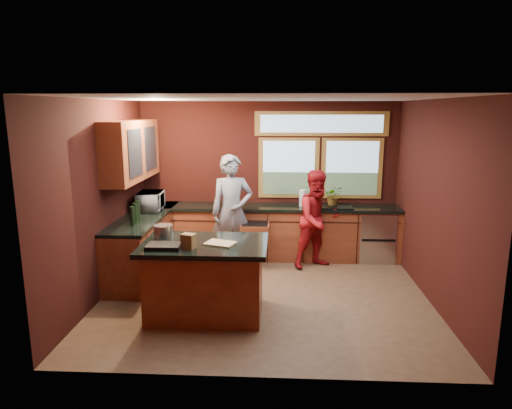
# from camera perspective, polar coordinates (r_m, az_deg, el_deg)

# --- Properties ---
(floor) EXTENTS (4.50, 4.50, 0.00)m
(floor) POSITION_cam_1_polar(r_m,az_deg,el_deg) (6.53, 1.09, -11.29)
(floor) COLOR brown
(floor) RESTS_ON ground
(room_shell) EXTENTS (4.52, 4.02, 2.71)m
(room_shell) POSITION_cam_1_polar(r_m,az_deg,el_deg) (6.42, -4.10, 4.95)
(room_shell) COLOR black
(room_shell) RESTS_ON ground
(back_counter) EXTENTS (4.50, 0.64, 0.93)m
(back_counter) POSITION_cam_1_polar(r_m,az_deg,el_deg) (7.98, 2.95, -3.43)
(back_counter) COLOR #582315
(back_counter) RESTS_ON floor
(left_counter) EXTENTS (0.64, 2.30, 0.93)m
(left_counter) POSITION_cam_1_polar(r_m,az_deg,el_deg) (7.48, -13.81, -4.80)
(left_counter) COLOR #582315
(left_counter) RESTS_ON floor
(island) EXTENTS (1.55, 1.05, 0.95)m
(island) POSITION_cam_1_polar(r_m,az_deg,el_deg) (5.85, -6.32, -9.14)
(island) COLOR #582315
(island) RESTS_ON floor
(person_grey) EXTENTS (0.77, 0.60, 1.86)m
(person_grey) POSITION_cam_1_polar(r_m,az_deg,el_deg) (7.39, -3.02, -0.96)
(person_grey) COLOR slate
(person_grey) RESTS_ON floor
(person_red) EXTENTS (0.98, 0.91, 1.61)m
(person_red) POSITION_cam_1_polar(r_m,az_deg,el_deg) (7.49, 7.74, -1.85)
(person_red) COLOR maroon
(person_red) RESTS_ON floor
(microwave) EXTENTS (0.41, 0.58, 0.31)m
(microwave) POSITION_cam_1_polar(r_m,az_deg,el_deg) (7.68, -13.03, 0.40)
(microwave) COLOR #999999
(microwave) RESTS_ON left_counter
(potted_plant) EXTENTS (0.31, 0.27, 0.35)m
(potted_plant) POSITION_cam_1_polar(r_m,az_deg,el_deg) (7.95, 9.67, 1.06)
(potted_plant) COLOR #999999
(potted_plant) RESTS_ON back_counter
(paper_towel) EXTENTS (0.12, 0.12, 0.28)m
(paper_towel) POSITION_cam_1_polar(r_m,az_deg,el_deg) (7.86, 5.85, 0.81)
(paper_towel) COLOR silver
(paper_towel) RESTS_ON back_counter
(cutting_board) EXTENTS (0.41, 0.35, 0.02)m
(cutting_board) POSITION_cam_1_polar(r_m,az_deg,el_deg) (5.62, -4.50, -4.86)
(cutting_board) COLOR tan
(cutting_board) RESTS_ON island
(stock_pot) EXTENTS (0.24, 0.24, 0.18)m
(stock_pot) POSITION_cam_1_polar(r_m,az_deg,el_deg) (5.93, -11.47, -3.37)
(stock_pot) COLOR silver
(stock_pot) RESTS_ON island
(paper_bag) EXTENTS (0.18, 0.16, 0.18)m
(paper_bag) POSITION_cam_1_polar(r_m,az_deg,el_deg) (5.47, -8.43, -4.56)
(paper_bag) COLOR brown
(paper_bag) RESTS_ON island
(black_tray) EXTENTS (0.41, 0.29, 0.05)m
(black_tray) POSITION_cam_1_polar(r_m,az_deg,el_deg) (5.55, -11.46, -5.12)
(black_tray) COLOR black
(black_tray) RESTS_ON island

